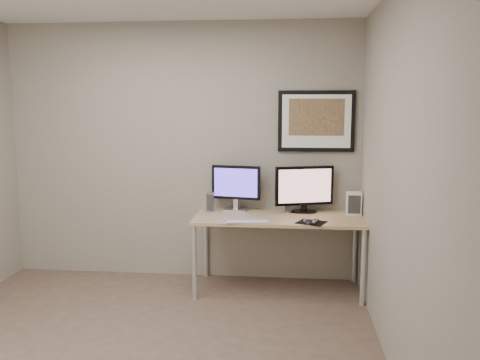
{
  "coord_description": "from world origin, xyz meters",
  "views": [
    {
      "loc": [
        1.11,
        -3.39,
        1.79
      ],
      "look_at": [
        0.65,
        1.1,
        1.11
      ],
      "focal_mm": 38.0,
      "sensor_mm": 36.0,
      "label": 1
    }
  ],
  "objects": [
    {
      "name": "mouse",
      "position": [
        1.27,
        1.08,
        0.75
      ],
      "size": [
        0.09,
        0.12,
        0.04
      ],
      "primitive_type": "ellipsoid",
      "rotation": [
        0.0,
        0.0,
        0.36
      ],
      "color": "black",
      "rests_on": "mousepad"
    },
    {
      "name": "room",
      "position": [
        0.0,
        0.45,
        1.64
      ],
      "size": [
        3.6,
        3.6,
        3.6
      ],
      "color": "white",
      "rests_on": "ground"
    },
    {
      "name": "mousepad",
      "position": [
        1.3,
        1.12,
        0.73
      ],
      "size": [
        0.31,
        0.29,
        0.0
      ],
      "primitive_type": "cube",
      "rotation": [
        0.0,
        0.0,
        -0.4
      ],
      "color": "black",
      "rests_on": "desk"
    },
    {
      "name": "framed_art",
      "position": [
        1.35,
        1.68,
        1.62
      ],
      "size": [
        0.75,
        0.04,
        0.6
      ],
      "color": "black",
      "rests_on": "room"
    },
    {
      "name": "keyboard",
      "position": [
        0.73,
        1.06,
        0.74
      ],
      "size": [
        0.4,
        0.15,
        0.01
      ],
      "primitive_type": "cube",
      "rotation": [
        0.0,
        0.0,
        0.12
      ],
      "color": "silver",
      "rests_on": "desk"
    },
    {
      "name": "speaker_right",
      "position": [
        1.08,
        1.53,
        0.82
      ],
      "size": [
        0.08,
        0.08,
        0.18
      ],
      "primitive_type": "cylinder",
      "rotation": [
        0.0,
        0.0,
        0.15
      ],
      "color": "#A6A6AB",
      "rests_on": "desk"
    },
    {
      "name": "floor",
      "position": [
        0.0,
        0.0,
        0.0
      ],
      "size": [
        3.6,
        3.6,
        0.0
      ],
      "primitive_type": "plane",
      "color": "brown",
      "rests_on": "ground"
    },
    {
      "name": "desk",
      "position": [
        1.0,
        1.35,
        0.66
      ],
      "size": [
        1.6,
        0.7,
        0.73
      ],
      "color": "olive",
      "rests_on": "floor"
    },
    {
      "name": "remote",
      "position": [
        1.32,
        1.1,
        0.74
      ],
      "size": [
        0.09,
        0.19,
        0.02
      ],
      "primitive_type": "cube",
      "rotation": [
        0.0,
        0.0,
        -0.25
      ],
      "color": "black",
      "rests_on": "desk"
    },
    {
      "name": "fan_unit",
      "position": [
        1.72,
        1.49,
        0.84
      ],
      "size": [
        0.15,
        0.11,
        0.22
      ],
      "primitive_type": "cube",
      "rotation": [
        0.0,
        0.0,
        -0.04
      ],
      "color": "white",
      "rests_on": "desk"
    },
    {
      "name": "monitor_large",
      "position": [
        0.57,
        1.58,
        0.98
      ],
      "size": [
        0.49,
        0.19,
        0.45
      ],
      "rotation": [
        0.0,
        0.0,
        -0.16
      ],
      "color": "#A6A6AB",
      "rests_on": "desk"
    },
    {
      "name": "speaker_left",
      "position": [
        0.32,
        1.49,
        0.83
      ],
      "size": [
        0.08,
        0.08,
        0.19
      ],
      "primitive_type": "cylinder",
      "rotation": [
        0.0,
        0.0,
        0.01
      ],
      "color": "#A6A6AB",
      "rests_on": "desk"
    },
    {
      "name": "monitor_tv",
      "position": [
        1.24,
        1.54,
        0.98
      ],
      "size": [
        0.57,
        0.21,
        0.46
      ],
      "rotation": [
        0.0,
        0.0,
        0.3
      ],
      "color": "black",
      "rests_on": "desk"
    }
  ]
}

